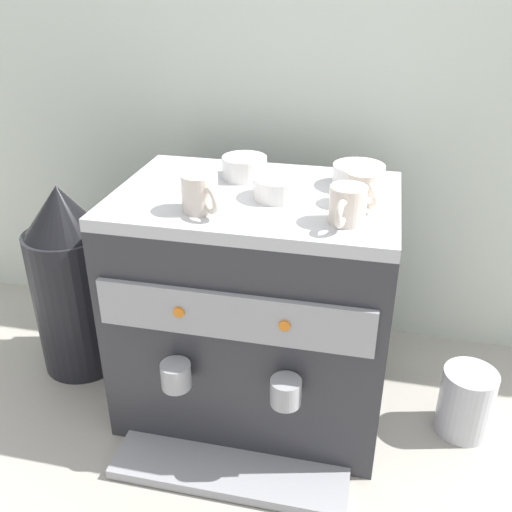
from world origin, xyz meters
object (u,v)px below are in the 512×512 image
Objects in this scene: espresso_machine at (256,306)px; ceramic_cup_1 at (347,206)px; ceramic_cup_0 at (363,189)px; ceramic_bowl_1 at (245,168)px; ceramic_bowl_0 at (278,188)px; coffee_grinder at (72,283)px; milk_pitcher at (466,402)px; ceramic_bowl_2 at (358,176)px; ceramic_cup_2 at (201,193)px.

ceramic_cup_1 reaches higher than espresso_machine.
ceramic_cup_0 is 0.26m from ceramic_bowl_1.
ceramic_bowl_0 is at bearing -46.77° from ceramic_bowl_1.
ceramic_cup_1 is 0.28m from ceramic_bowl_1.
ceramic_cup_0 reaches higher than espresso_machine.
ceramic_bowl_0 reaches higher than coffee_grinder.
coffee_grinder reaches higher than milk_pitcher.
ceramic_cup_1 is 0.70m from coffee_grinder.
milk_pitcher is (0.40, 0.01, -0.44)m from ceramic_bowl_0.
coffee_grinder is at bearing -175.58° from ceramic_bowl_2.
espresso_machine is at bearing -63.55° from ceramic_bowl_1.
ceramic_bowl_2 reaches higher than coffee_grinder.
ceramic_bowl_0 is 0.92× the size of ceramic_bowl_2.
milk_pitcher is at bearing -0.33° from espresso_machine.
espresso_machine is 0.34m from ceramic_bowl_2.
ceramic_cup_2 is 0.70m from milk_pitcher.
ceramic_cup_0 is 1.10× the size of ceramic_cup_2.
ceramic_bowl_2 is at bearing 4.42° from coffee_grinder.
coffee_grinder is (-0.64, 0.05, -0.30)m from ceramic_cup_0.
ceramic_cup_2 is 0.94× the size of ceramic_bowl_0.
ceramic_bowl_0 reaches higher than milk_pitcher.
coffee_grinder is 0.90m from milk_pitcher.
ceramic_bowl_0 is (0.12, 0.09, -0.01)m from ceramic_cup_2.
milk_pitcher is at bearing -18.84° from ceramic_bowl_2.
ceramic_cup_1 is at bearing -92.36° from ceramic_bowl_2.
ceramic_cup_2 is 0.96× the size of ceramic_bowl_1.
ceramic_cup_2 is at bearing -142.35° from ceramic_bowl_0.
ceramic_bowl_0 is (-0.13, 0.09, -0.01)m from ceramic_cup_1.
ceramic_cup_0 is 1.05× the size of ceramic_bowl_1.
ceramic_cup_2 reaches higher than ceramic_cup_0.
espresso_machine is 0.27m from ceramic_bowl_0.
ceramic_bowl_1 is (-0.24, 0.09, -0.01)m from ceramic_cup_0.
ceramic_cup_2 reaches higher than ceramic_bowl_2.
milk_pitcher is (0.26, -0.09, -0.44)m from ceramic_bowl_2.
espresso_machine is 0.29m from ceramic_bowl_1.
espresso_machine is 3.57× the size of milk_pitcher.
ceramic_cup_2 reaches higher than coffee_grinder.
milk_pitcher is (0.89, -0.04, -0.15)m from coffee_grinder.
ceramic_cup_1 is 0.54m from milk_pitcher.
coffee_grinder is (-0.49, 0.05, -0.29)m from ceramic_bowl_0.
ceramic_cup_2 is 0.50m from coffee_grinder.
ceramic_cup_2 reaches higher than ceramic_cup_1.
milk_pitcher is at bearing -9.95° from ceramic_bowl_1.
ceramic_cup_2 is at bearing -144.23° from ceramic_bowl_2.
ceramic_cup_0 reaches higher than ceramic_bowl_0.
ceramic_bowl_2 is (0.23, 0.00, -0.00)m from ceramic_bowl_1.
ceramic_bowl_2 reaches higher than espresso_machine.
espresso_machine reaches higher than coffee_grinder.
ceramic_cup_0 is 0.16m from ceramic_bowl_0.
espresso_machine is at bearing 177.64° from ceramic_cup_0.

